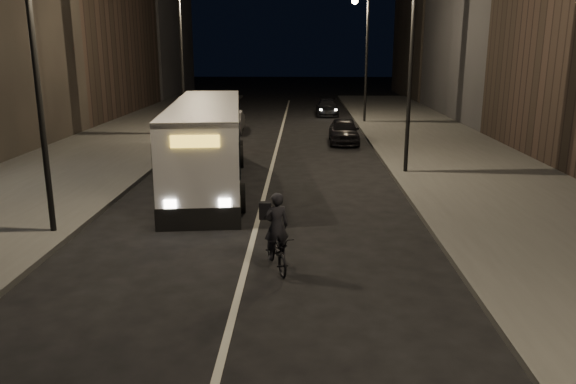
# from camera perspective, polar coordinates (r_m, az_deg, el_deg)

# --- Properties ---
(ground) EXTENTS (180.00, 180.00, 0.00)m
(ground) POSITION_cam_1_polar(r_m,az_deg,el_deg) (11.98, -5.22, -10.90)
(ground) COLOR black
(ground) RESTS_ON ground
(sidewalk_right) EXTENTS (7.00, 70.00, 0.16)m
(sidewalk_right) POSITION_cam_1_polar(r_m,az_deg,el_deg) (26.24, 17.30, 2.77)
(sidewalk_right) COLOR #3C3C3A
(sidewalk_right) RESTS_ON ground
(sidewalk_left) EXTENTS (7.00, 70.00, 0.16)m
(sidewalk_left) POSITION_cam_1_polar(r_m,az_deg,el_deg) (27.11, -19.86, 2.92)
(sidewalk_left) COLOR #3C3C3A
(sidewalk_left) RESTS_ON ground
(streetlight_right_mid) EXTENTS (1.20, 0.44, 8.12)m
(streetlight_right_mid) POSITION_cam_1_polar(r_m,az_deg,el_deg) (23.09, 11.83, 14.81)
(streetlight_right_mid) COLOR black
(streetlight_right_mid) RESTS_ON sidewalk_right
(streetlight_right_far) EXTENTS (1.20, 0.44, 8.12)m
(streetlight_right_far) POSITION_cam_1_polar(r_m,az_deg,el_deg) (38.95, 7.63, 14.75)
(streetlight_right_far) COLOR black
(streetlight_right_far) RESTS_ON sidewalk_right
(streetlight_left_near) EXTENTS (1.20, 0.44, 8.12)m
(streetlight_left_near) POSITION_cam_1_polar(r_m,az_deg,el_deg) (16.19, -23.65, 14.17)
(streetlight_left_near) COLOR black
(streetlight_left_near) RESTS_ON sidewalk_left
(streetlight_left_far) EXTENTS (1.20, 0.44, 8.12)m
(streetlight_left_far) POSITION_cam_1_polar(r_m,az_deg,el_deg) (33.42, -10.37, 14.70)
(streetlight_left_far) COLOR black
(streetlight_left_far) RESTS_ON sidewalk_left
(city_bus) EXTENTS (3.73, 11.75, 3.12)m
(city_bus) POSITION_cam_1_polar(r_m,az_deg,el_deg) (21.61, -8.21, 5.24)
(city_bus) COLOR white
(city_bus) RESTS_ON ground
(cyclist_on_bicycle) EXTENTS (1.06, 1.77, 1.93)m
(cyclist_on_bicycle) POSITION_cam_1_polar(r_m,az_deg,el_deg) (13.23, -1.16, -5.31)
(cyclist_on_bicycle) COLOR black
(cyclist_on_bicycle) RESTS_ON ground
(car_near) EXTENTS (1.67, 4.00, 1.35)m
(car_near) POSITION_cam_1_polar(r_m,az_deg,el_deg) (30.99, 5.69, 6.20)
(car_near) COLOR black
(car_near) RESTS_ON ground
(car_mid) EXTENTS (1.66, 4.28, 1.39)m
(car_mid) POSITION_cam_1_polar(r_m,az_deg,el_deg) (35.12, -5.82, 7.20)
(car_mid) COLOR #343436
(car_mid) RESTS_ON ground
(car_far) EXTENTS (1.70, 4.08, 1.18)m
(car_far) POSITION_cam_1_polar(r_m,az_deg,el_deg) (43.70, 4.01, 8.53)
(car_far) COLOR black
(car_far) RESTS_ON ground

